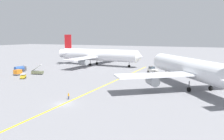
{
  "coord_description": "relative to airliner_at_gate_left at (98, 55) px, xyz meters",
  "views": [
    {
      "loc": [
        31.56,
        -41.52,
        15.27
      ],
      "look_at": [
        -0.97,
        28.0,
        4.0
      ],
      "focal_mm": 37.23,
      "sensor_mm": 36.0,
      "label": 1
    }
  ],
  "objects": [
    {
      "name": "gse_stair_truck_yellow",
      "position": [
        -8.66,
        -35.39,
        -4.42
      ],
      "size": [
        4.92,
        3.12,
        4.06
      ],
      "color": "#666B4C",
      "rests_on": "ground"
    },
    {
      "name": "ground_plane",
      "position": [
        26.1,
        -64.64,
        -5.45
      ],
      "size": [
        600.0,
        600.0,
        0.0
      ],
      "primitive_type": "plane",
      "color": "gray"
    },
    {
      "name": "pushback_tug",
      "position": [
        32.69,
        -12.76,
        -4.21
      ],
      "size": [
        7.02,
        8.17,
        2.92
      ],
      "color": "white",
      "rests_on": "ground"
    },
    {
      "name": "gse_baggage_cart_near_cluster",
      "position": [
        -6.38,
        -45.04,
        -4.59
      ],
      "size": [
        2.79,
        3.15,
        1.71
      ],
      "color": "gold",
      "rests_on": "ground"
    },
    {
      "name": "gse_container_dolly_flat",
      "position": [
        -14.23,
        -40.15,
        -4.27
      ],
      "size": [
        2.42,
        3.35,
        2.15
      ],
      "color": "slate",
      "rests_on": "ground"
    },
    {
      "name": "taxiway_stripe",
      "position": [
        25.86,
        -54.64,
        -5.45
      ],
      "size": [
        3.55,
        119.97,
        0.01
      ],
      "primitive_type": "cube",
      "rotation": [
        0.0,
        0.0,
        0.03
      ],
      "color": "yellow",
      "rests_on": "ground"
    },
    {
      "name": "airliner_at_gate_left",
      "position": [
        0.0,
        0.0,
        0.0
      ],
      "size": [
        48.32,
        46.19,
        16.06
      ],
      "color": "silver",
      "rests_on": "ground"
    },
    {
      "name": "gse_fuel_bowser_stubby",
      "position": [
        -20.27,
        -33.07,
        -4.12
      ],
      "size": [
        2.76,
        5.16,
        2.4
      ],
      "color": "#2D5199",
      "rests_on": "ground"
    },
    {
      "name": "ground_crew_wing_walker_right",
      "position": [
        24.87,
        -60.99,
        -4.59
      ],
      "size": [
        0.36,
        0.36,
        1.65
      ],
      "color": "#2D3351",
      "rests_on": "ground"
    },
    {
      "name": "gse_gpu_cart_small",
      "position": [
        -23.94,
        -28.11,
        -4.65
      ],
      "size": [
        1.92,
        2.33,
        1.9
      ],
      "color": "gray",
      "rests_on": "ground"
    },
    {
      "name": "airliner_being_pushed",
      "position": [
        51.31,
        -36.26,
        0.23
      ],
      "size": [
        41.36,
        42.99,
        17.45
      ],
      "color": "white",
      "rests_on": "ground"
    }
  ]
}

